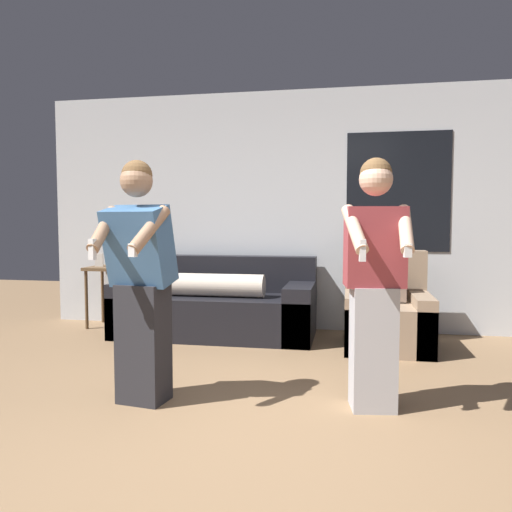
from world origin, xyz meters
TOP-DOWN VIEW (x-y plane):
  - ground_plane at (0.00, 0.00)m, footprint 14.00×14.00m
  - wall_back at (0.02, 3.32)m, footprint 5.93×0.07m
  - couch at (-0.81, 2.82)m, footprint 2.11×0.92m
  - armchair at (0.96, 2.61)m, footprint 0.81×0.88m
  - side_table at (-2.16, 3.02)m, footprint 0.46×0.46m
  - person_left at (-0.78, 0.75)m, footprint 0.47×0.55m
  - person_right at (0.75, 0.91)m, footprint 0.44×0.50m

SIDE VIEW (x-z plane):
  - ground_plane at x=0.00m, z-range 0.00..0.00m
  - couch at x=-0.81m, z-range -0.11..0.73m
  - armchair at x=0.96m, z-range -0.16..0.78m
  - side_table at x=-2.16m, z-range 0.15..1.01m
  - person_left at x=-0.78m, z-range 0.01..1.64m
  - person_right at x=0.75m, z-range 0.02..1.65m
  - wall_back at x=0.02m, z-range 0.00..2.70m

